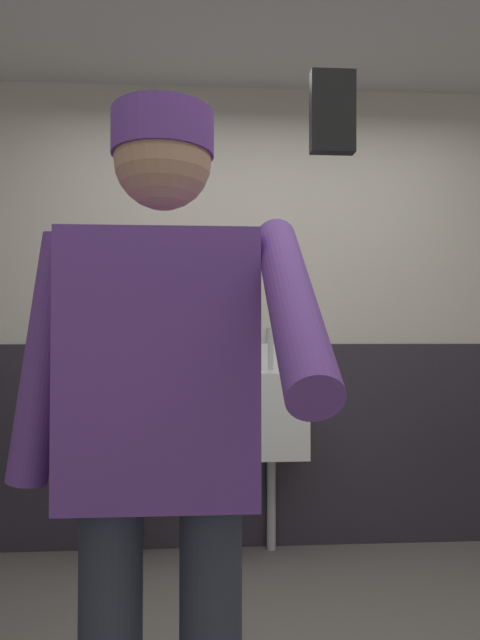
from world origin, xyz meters
TOP-DOWN VIEW (x-y plane):
  - wall_back at (0.00, 1.66)m, footprint 4.91×0.12m
  - wainscot_band_back at (0.00, 1.58)m, footprint 4.31×0.03m
  - urinal_left at (-0.71, 1.44)m, footprint 0.40×0.34m
  - urinal_middle at (0.04, 1.44)m, footprint 0.40×0.34m
  - privacy_divider_panel at (-0.34, 1.37)m, footprint 0.04×0.40m
  - person at (-0.42, -0.29)m, footprint 0.64×0.60m
  - cell_phone at (-0.16, -0.79)m, footprint 0.06×0.02m

SIDE VIEW (x-z plane):
  - wainscot_band_back at x=0.00m, z-range 0.00..1.15m
  - urinal_left at x=-0.71m, z-range 0.16..1.40m
  - urinal_middle at x=0.04m, z-range 0.16..1.40m
  - privacy_divider_panel at x=-0.34m, z-range 0.50..1.40m
  - person at x=-0.42m, z-range 0.15..1.86m
  - wall_back at x=0.00m, z-range 0.00..2.64m
  - cell_phone at x=-0.16m, z-range 1.44..1.56m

